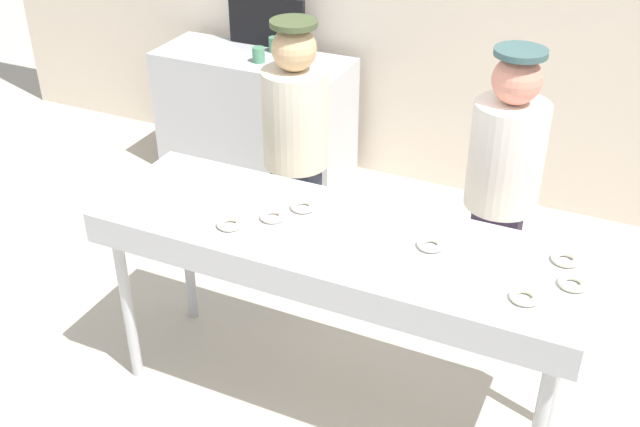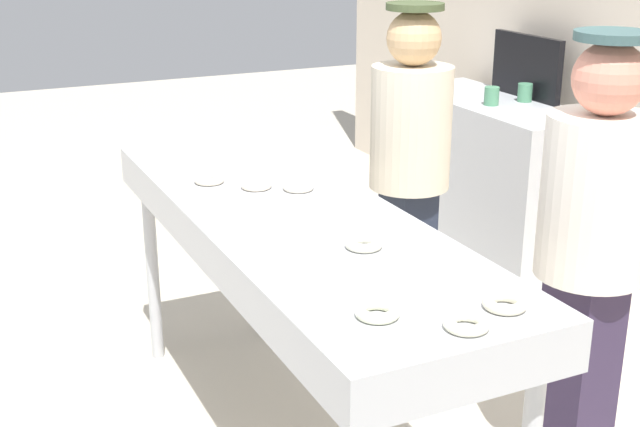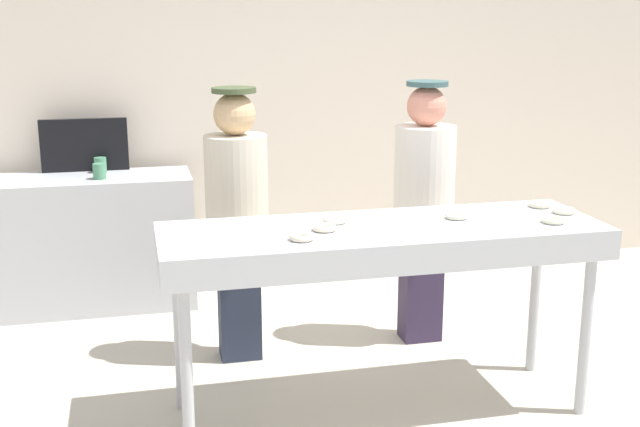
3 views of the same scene
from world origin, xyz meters
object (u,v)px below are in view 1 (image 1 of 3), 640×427
worker_baker (503,180)px  prep_counter (255,116)px  sugar_donut_4 (573,283)px  sugar_donut_6 (230,223)px  sugar_donut_1 (273,216)px  sugar_donut_5 (303,206)px  worker_assistant (296,141)px  sugar_donut_3 (566,259)px  paper_cup_1 (259,55)px  paper_cup_0 (275,44)px  fryer_conveyor (336,247)px  sugar_donut_2 (431,244)px  sugar_donut_0 (525,296)px  menu_display (267,21)px

worker_baker → prep_counter: worker_baker is taller
sugar_donut_4 → sugar_donut_6: 1.46m
prep_counter → sugar_donut_6: bearing=-63.2°
sugar_donut_1 → sugar_donut_5: same height
worker_assistant → sugar_donut_5: bearing=116.8°
sugar_donut_3 → worker_baker: 0.79m
sugar_donut_4 → paper_cup_1: bearing=142.7°
paper_cup_0 → paper_cup_1: bearing=-90.2°
fryer_conveyor → sugar_donut_4: bearing=1.6°
prep_counter → paper_cup_0: (0.10, 0.15, 0.52)m
sugar_donut_2 → paper_cup_1: paper_cup_1 is taller
fryer_conveyor → prep_counter: size_ratio=1.55×
sugar_donut_6 → paper_cup_1: 2.25m
sugar_donut_2 → paper_cup_0: (-1.82, 2.05, -0.03)m
sugar_donut_3 → sugar_donut_1: bearing=-170.7°
fryer_conveyor → paper_cup_0: 2.54m
sugar_donut_2 → sugar_donut_6: (-0.86, -0.21, 0.00)m
sugar_donut_1 → sugar_donut_6: 0.20m
sugar_donut_5 → worker_assistant: bearing=118.7°
paper_cup_0 → paper_cup_1: (-0.00, -0.24, 0.00)m
sugar_donut_2 → paper_cup_1: bearing=135.2°
sugar_donut_4 → sugar_donut_5: 1.22m
sugar_donut_2 → worker_baker: size_ratio=0.07×
sugar_donut_1 → prep_counter: (-1.21, 1.98, -0.55)m
sugar_donut_2 → prep_counter: 2.76m
fryer_conveyor → paper_cup_0: size_ratio=20.79×
paper_cup_1 → sugar_donut_5: bearing=-55.7°
sugar_donut_4 → worker_assistant: bearing=153.3°
sugar_donut_4 → prep_counter: 3.22m
worker_assistant → paper_cup_1: (-0.80, 1.03, 0.05)m
sugar_donut_2 → paper_cup_0: size_ratio=1.11×
sugar_donut_3 → worker_assistant: (-1.57, 0.66, -0.08)m
sugar_donut_3 → paper_cup_1: (-2.36, 1.68, -0.03)m
sugar_donut_1 → worker_assistant: worker_assistant is taller
sugar_donut_2 → worker_baker: (0.13, 0.80, -0.07)m
sugar_donut_0 → sugar_donut_4: size_ratio=1.00×
paper_cup_1 → sugar_donut_3: bearing=-35.5°
sugar_donut_3 → paper_cup_0: bearing=140.8°
prep_counter → paper_cup_0: size_ratio=13.44×
menu_display → sugar_donut_3: bearing=-39.1°
sugar_donut_1 → paper_cup_0: paper_cup_0 is taller
sugar_donut_1 → sugar_donut_5: bearing=57.2°
sugar_donut_0 → sugar_donut_6: bearing=-179.2°
paper_cup_0 → menu_display: 0.19m
worker_assistant → prep_counter: size_ratio=1.13×
paper_cup_1 → worker_assistant: bearing=-52.2°
worker_assistant → sugar_donut_1: bearing=108.0°
sugar_donut_0 → worker_baker: 1.05m
menu_display → sugar_donut_6: bearing=-65.5°
sugar_donut_5 → prep_counter: 2.32m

